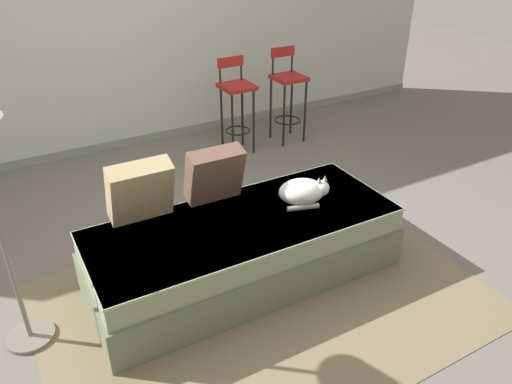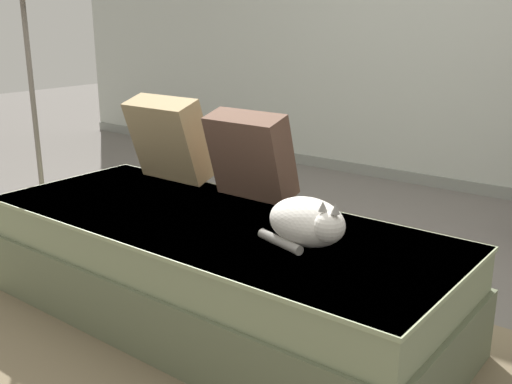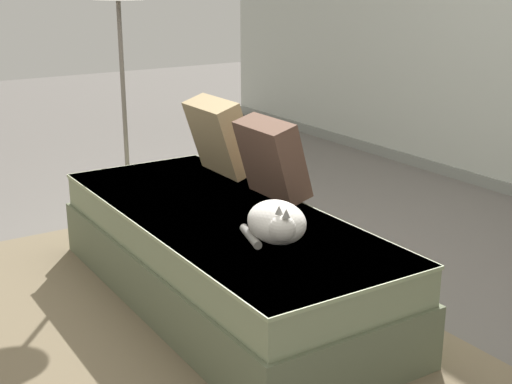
{
  "view_description": "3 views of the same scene",
  "coord_description": "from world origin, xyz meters",
  "px_view_note": "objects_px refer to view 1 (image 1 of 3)",
  "views": [
    {
      "loc": [
        -1.3,
        -2.84,
        2.21
      ],
      "look_at": [
        0.15,
        -0.3,
        0.58
      ],
      "focal_mm": 35.0,
      "sensor_mm": 36.0,
      "label": 1
    },
    {
      "loc": [
        1.55,
        -2.15,
        1.26
      ],
      "look_at": [
        0.15,
        -0.3,
        0.58
      ],
      "focal_mm": 42.0,
      "sensor_mm": 36.0,
      "label": 2
    },
    {
      "loc": [
        2.76,
        -2.0,
        1.55
      ],
      "look_at": [
        0.15,
        -0.3,
        0.58
      ],
      "focal_mm": 50.0,
      "sensor_mm": 36.0,
      "label": 3
    }
  ],
  "objects_px": {
    "throw_pillow_middle": "(214,175)",
    "throw_pillow_corner": "(140,191)",
    "cat": "(303,192)",
    "bar_stool_near_window": "(236,98)",
    "couch": "(244,248)",
    "bar_stool_by_doorway": "(288,89)"
  },
  "relations": [
    {
      "from": "throw_pillow_middle",
      "to": "throw_pillow_corner",
      "type": "bearing_deg",
      "value": 179.37
    },
    {
      "from": "cat",
      "to": "bar_stool_near_window",
      "type": "bearing_deg",
      "value": 75.77
    },
    {
      "from": "couch",
      "to": "bar_stool_by_doorway",
      "type": "height_order",
      "value": "bar_stool_by_doorway"
    },
    {
      "from": "throw_pillow_middle",
      "to": "cat",
      "type": "xyz_separation_m",
      "value": [
        0.51,
        -0.33,
        -0.12
      ]
    },
    {
      "from": "bar_stool_near_window",
      "to": "throw_pillow_middle",
      "type": "bearing_deg",
      "value": -122.36
    },
    {
      "from": "couch",
      "to": "throw_pillow_middle",
      "type": "height_order",
      "value": "throw_pillow_middle"
    },
    {
      "from": "throw_pillow_middle",
      "to": "cat",
      "type": "bearing_deg",
      "value": -32.41
    },
    {
      "from": "throw_pillow_middle",
      "to": "couch",
      "type": "bearing_deg",
      "value": -81.49
    },
    {
      "from": "bar_stool_near_window",
      "to": "cat",
      "type": "bearing_deg",
      "value": -104.23
    },
    {
      "from": "bar_stool_near_window",
      "to": "bar_stool_by_doorway",
      "type": "bearing_deg",
      "value": -0.02
    },
    {
      "from": "couch",
      "to": "throw_pillow_corner",
      "type": "height_order",
      "value": "throw_pillow_corner"
    },
    {
      "from": "couch",
      "to": "bar_stool_near_window",
      "type": "relative_size",
      "value": 2.15
    },
    {
      "from": "cat",
      "to": "bar_stool_by_doorway",
      "type": "height_order",
      "value": "bar_stool_by_doorway"
    },
    {
      "from": "couch",
      "to": "bar_stool_by_doorway",
      "type": "xyz_separation_m",
      "value": [
        1.57,
        1.9,
        0.34
      ]
    },
    {
      "from": "cat",
      "to": "bar_stool_by_doorway",
      "type": "distance_m",
      "value": 2.2
    },
    {
      "from": "throw_pillow_middle",
      "to": "bar_stool_near_window",
      "type": "bearing_deg",
      "value": 57.64
    },
    {
      "from": "throw_pillow_corner",
      "to": "bar_stool_by_doorway",
      "type": "distance_m",
      "value": 2.65
    },
    {
      "from": "bar_stool_near_window",
      "to": "throw_pillow_corner",
      "type": "bearing_deg",
      "value": -134.06
    },
    {
      "from": "throw_pillow_corner",
      "to": "cat",
      "type": "distance_m",
      "value": 1.09
    },
    {
      "from": "couch",
      "to": "throw_pillow_middle",
      "type": "relative_size",
      "value": 5.17
    },
    {
      "from": "bar_stool_by_doorway",
      "to": "couch",
      "type": "bearing_deg",
      "value": -129.55
    },
    {
      "from": "throw_pillow_middle",
      "to": "bar_stool_by_doorway",
      "type": "relative_size",
      "value": 0.41
    }
  ]
}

